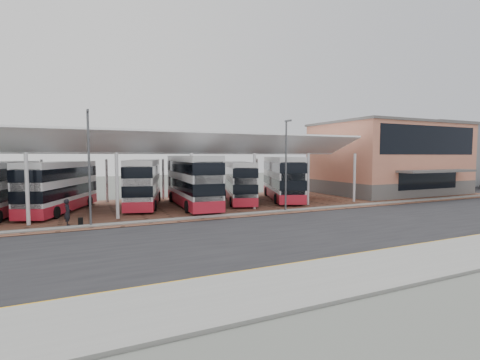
{
  "coord_description": "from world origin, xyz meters",
  "views": [
    {
      "loc": [
        -14.62,
        -19.88,
        4.96
      ],
      "look_at": [
        -1.39,
        8.67,
        2.76
      ],
      "focal_mm": 26.0,
      "sensor_mm": 36.0,
      "label": 1
    }
  ],
  "objects": [
    {
      "name": "bus_3",
      "position": [
        -4.72,
        12.52,
        2.5
      ],
      "size": [
        3.55,
        12.09,
        4.92
      ],
      "rotation": [
        0.0,
        0.0,
        -0.06
      ],
      "color": "silver",
      "rests_on": "forecourt"
    },
    {
      "name": "pedestrian",
      "position": [
        -15.45,
        6.99,
        1.0
      ],
      "size": [
        0.5,
        0.72,
        1.88
      ],
      "primitive_type": "imported",
      "rotation": [
        0.0,
        0.0,
        1.65
      ],
      "color": "black",
      "rests_on": "forecourt"
    },
    {
      "name": "lamp_west",
      "position": [
        -14.0,
        6.27,
        4.36
      ],
      "size": [
        0.16,
        0.9,
        8.07
      ],
      "color": "#4E5156",
      "rests_on": "ground"
    },
    {
      "name": "forecourt",
      "position": [
        2.0,
        13.0,
        0.03
      ],
      "size": [
        72.0,
        16.0,
        0.06
      ],
      "primitive_type": "cube",
      "color": "brown",
      "rests_on": "ground"
    },
    {
      "name": "north_kerb",
      "position": [
        0.0,
        6.2,
        0.07
      ],
      "size": [
        120.0,
        0.8,
        0.14
      ],
      "primitive_type": "cube",
      "color": "slate",
      "rests_on": "ground"
    },
    {
      "name": "yellow_line_far",
      "position": [
        0.0,
        -6.7,
        0.03
      ],
      "size": [
        120.0,
        0.12,
        0.01
      ],
      "primitive_type": "cube",
      "color": "#DC9902",
      "rests_on": "road"
    },
    {
      "name": "terminal",
      "position": [
        23.0,
        13.92,
        4.66
      ],
      "size": [
        18.4,
        14.4,
        9.25
      ],
      "color": "#5F5C5B",
      "rests_on": "ground"
    },
    {
      "name": "lamp_east",
      "position": [
        2.0,
        6.27,
        4.36
      ],
      "size": [
        0.16,
        0.9,
        8.07
      ],
      "color": "#4E5156",
      "rests_on": "ground"
    },
    {
      "name": "bus_5",
      "position": [
        5.98,
        13.3,
        2.43
      ],
      "size": [
        6.66,
        11.74,
        4.76
      ],
      "rotation": [
        0.0,
        0.0,
        -0.37
      ],
      "color": "silver",
      "rests_on": "forecourt"
    },
    {
      "name": "bus_2",
      "position": [
        -8.96,
        14.66,
        2.3
      ],
      "size": [
        5.24,
        11.22,
        4.51
      ],
      "rotation": [
        0.0,
        0.0,
        -0.26
      ],
      "color": "silver",
      "rests_on": "forecourt"
    },
    {
      "name": "suitcase",
      "position": [
        -14.65,
        6.76,
        0.34
      ],
      "size": [
        0.32,
        0.23,
        0.56
      ],
      "primitive_type": "cube",
      "color": "black",
      "rests_on": "forecourt"
    },
    {
      "name": "yellow_line_near",
      "position": [
        0.0,
        -7.0,
        0.03
      ],
      "size": [
        120.0,
        0.12,
        0.01
      ],
      "primitive_type": "cube",
      "color": "#DC9902",
      "rests_on": "road"
    },
    {
      "name": "canopy",
      "position": [
        -6.0,
        13.94,
        5.8
      ],
      "size": [
        37.0,
        11.63,
        7.07
      ],
      "color": "silver",
      "rests_on": "ground"
    },
    {
      "name": "bus_0",
      "position": [
        -20.5,
        13.65,
        2.26
      ],
      "size": [
        4.82,
        11.03,
        4.43
      ],
      "rotation": [
        0.0,
        0.0,
        -0.23
      ],
      "color": "silver",
      "rests_on": "forecourt"
    },
    {
      "name": "sidewalk",
      "position": [
        0.0,
        -9.0,
        0.07
      ],
      "size": [
        120.0,
        4.0,
        0.14
      ],
      "primitive_type": "cube",
      "color": "slate",
      "rests_on": "ground"
    },
    {
      "name": "bus_4",
      "position": [
        0.72,
        13.43,
        2.16
      ],
      "size": [
        5.43,
        10.51,
        4.24
      ],
      "rotation": [
        0.0,
        0.0,
        -0.31
      ],
      "color": "silver",
      "rests_on": "forecourt"
    },
    {
      "name": "road",
      "position": [
        0.0,
        -1.0,
        0.01
      ],
      "size": [
        120.0,
        14.0,
        0.02
      ],
      "primitive_type": "cube",
      "color": "black",
      "rests_on": "ground"
    },
    {
      "name": "bus_1",
      "position": [
        -16.21,
        14.06,
        2.24
      ],
      "size": [
        6.26,
        10.77,
        4.38
      ],
      "rotation": [
        0.0,
        0.0,
        -0.39
      ],
      "color": "silver",
      "rests_on": "forecourt"
    },
    {
      "name": "warehouse",
      "position": [
        48.0,
        24.0,
        5.15
      ],
      "size": [
        30.5,
        20.5,
        10.25
      ],
      "color": "slate",
      "rests_on": "ground"
    },
    {
      "name": "ground",
      "position": [
        0.0,
        0.0,
        0.0
      ],
      "size": [
        140.0,
        140.0,
        0.0
      ],
      "primitive_type": "plane",
      "color": "#4F534D"
    }
  ]
}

